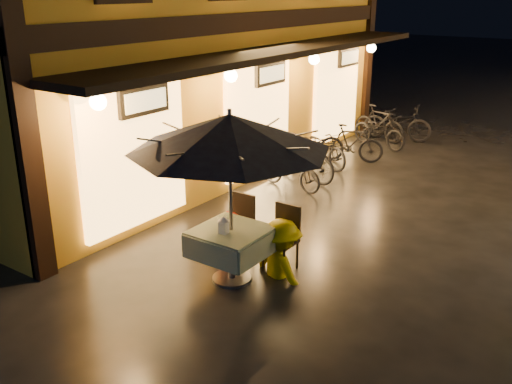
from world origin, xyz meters
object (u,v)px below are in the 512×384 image
Objects in this scene: table_lantern at (224,224)px; person_orange at (229,213)px; patio_umbrella at (230,133)px; bicycle_0 at (291,170)px; cafe_table at (231,242)px; person_yellow at (282,222)px.

table_lantern is 0.17× the size of person_orange.
person_orange is at bearing 130.01° from patio_umbrella.
patio_umbrella is 1.84× the size of person_orange.
table_lantern is 0.16× the size of bicycle_0.
cafe_table is 0.67× the size of person_orange.
patio_umbrella is 1.24m from table_lantern.
cafe_table is at bearing 67.32° from person_yellow.
patio_umbrella is 1.67× the size of person_yellow.
person_yellow is at bearing 56.92° from table_lantern.
person_orange is at bearing 122.76° from table_lantern.
patio_umbrella reaches higher than cafe_table.
person_orange is (-0.45, 0.54, 0.15)m from cafe_table.
person_orange is (-0.45, 0.54, -1.41)m from patio_umbrella.
cafe_table is 0.36× the size of patio_umbrella.
bicycle_0 is (-1.85, 3.27, -0.42)m from person_yellow.
person_orange is at bearing 18.65° from person_yellow.
table_lantern is at bearing -90.00° from cafe_table.
bicycle_0 is (-1.38, 3.99, -0.52)m from table_lantern.
person_yellow reaches higher than bicycle_0.
cafe_table is 0.37m from table_lantern.
cafe_table is 0.65× the size of bicycle_0.
person_orange reaches higher than table_lantern.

